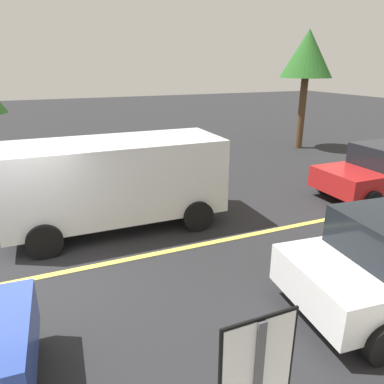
% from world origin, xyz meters
% --- Properties ---
extents(ground_plane, '(80.00, 80.00, 0.00)m').
position_xyz_m(ground_plane, '(0.00, 0.00, 0.00)').
color(ground_plane, '#262628').
extents(lane_marking_centre, '(28.00, 0.16, 0.01)m').
position_xyz_m(lane_marking_centre, '(3.00, 0.00, 0.01)').
color(lane_marking_centre, '#E0D14C').
extents(white_van, '(5.22, 2.30, 2.20)m').
position_xyz_m(white_van, '(2.17, 1.79, 1.27)').
color(white_van, white).
rests_on(white_van, ground_plane).
extents(tree_centre_verge, '(2.37, 2.37, 5.43)m').
position_xyz_m(tree_centre_verge, '(12.27, 7.43, 4.29)').
color(tree_centre_verge, '#513823').
rests_on(tree_centre_verge, ground_plane).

